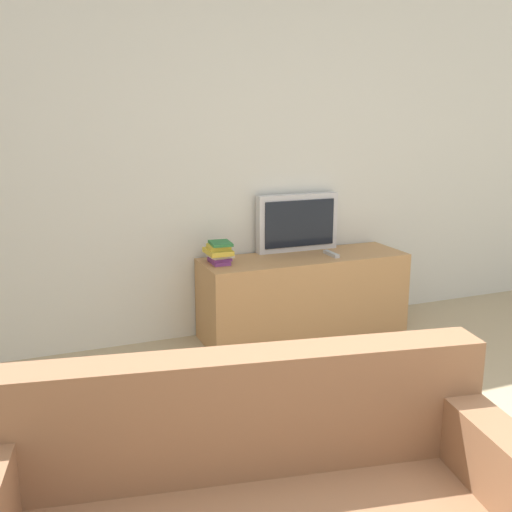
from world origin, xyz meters
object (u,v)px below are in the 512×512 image
tv_stand (304,295)px  book_stack (219,252)px  remote_on_stand (331,254)px  television (297,223)px

tv_stand → book_stack: 0.72m
tv_stand → remote_on_stand: bearing=-15.1°
book_stack → remote_on_stand: (0.81, -0.09, -0.06)m
television → book_stack: size_ratio=2.75×
remote_on_stand → book_stack: bearing=174.0°
book_stack → remote_on_stand: bearing=-6.0°
television → tv_stand: bearing=-100.3°
tv_stand → television: television is taller
book_stack → remote_on_stand: book_stack is taller
television → remote_on_stand: size_ratio=3.44×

